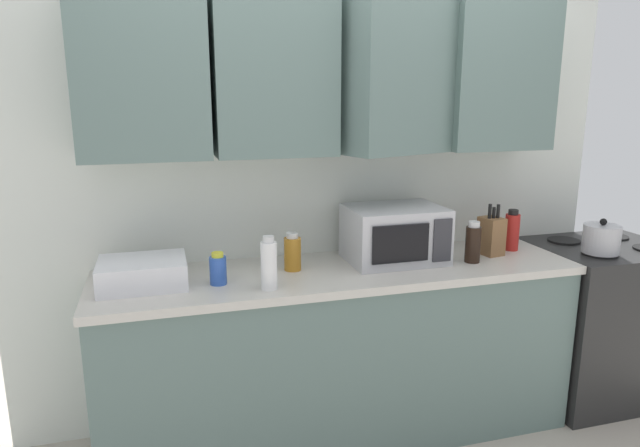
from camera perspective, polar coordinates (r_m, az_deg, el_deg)
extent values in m
cube|color=silver|center=(3.00, 0.19, 4.63)|extent=(3.24, 0.06, 2.60)
cube|color=slate|center=(2.67, -17.58, 14.28)|extent=(0.56, 0.33, 0.75)
cube|color=slate|center=(2.72, -4.79, 14.80)|extent=(0.56, 0.33, 0.75)
cube|color=slate|center=(2.86, 7.34, 14.66)|extent=(0.64, 0.50, 0.75)
cube|color=slate|center=(3.16, 17.10, 14.05)|extent=(0.56, 0.33, 0.75)
cube|color=slate|center=(2.96, 2.01, -13.21)|extent=(2.34, 0.60, 0.86)
cube|color=beige|center=(2.79, 2.09, -4.91)|extent=(2.37, 0.63, 0.04)
cube|color=black|center=(3.70, 26.19, -8.76)|extent=(0.76, 0.64, 0.90)
cylinder|color=black|center=(3.35, 26.40, -2.75)|extent=(0.18, 0.18, 0.01)
cylinder|color=black|center=(3.55, 23.40, -1.60)|extent=(0.18, 0.18, 0.01)
cylinder|color=black|center=(3.78, 27.40, -1.18)|extent=(0.18, 0.18, 0.01)
cylinder|color=#B2B2B7|center=(3.33, 26.54, -1.41)|extent=(0.19, 0.19, 0.15)
sphere|color=black|center=(3.31, 26.70, 0.15)|extent=(0.04, 0.04, 0.04)
cube|color=#B7B7BC|center=(2.90, 7.52, -1.04)|extent=(0.48, 0.36, 0.28)
cube|color=black|center=(2.71, 8.15, -2.04)|extent=(0.29, 0.01, 0.18)
cube|color=#2D2D33|center=(2.81, 12.25, -1.68)|extent=(0.10, 0.01, 0.21)
cube|color=silver|center=(2.64, -17.47, -4.77)|extent=(0.38, 0.30, 0.12)
cube|color=brown|center=(3.12, 16.89, -1.23)|extent=(0.12, 0.14, 0.20)
cylinder|color=black|center=(3.07, 16.77, 1.19)|extent=(0.02, 0.02, 0.08)
cylinder|color=black|center=(3.09, 17.15, 1.05)|extent=(0.02, 0.02, 0.06)
cylinder|color=black|center=(3.10, 17.54, 1.20)|extent=(0.02, 0.02, 0.07)
cylinder|color=white|center=(2.48, -5.18, -4.27)|extent=(0.07, 0.07, 0.21)
cylinder|color=silver|center=(2.44, -5.23, -1.59)|extent=(0.05, 0.05, 0.03)
cylinder|color=#AD701E|center=(2.74, -2.79, -3.09)|extent=(0.08, 0.08, 0.16)
cylinder|color=silver|center=(2.71, -2.81, -1.20)|extent=(0.06, 0.06, 0.03)
cylinder|color=red|center=(3.25, 18.80, -0.84)|extent=(0.08, 0.08, 0.20)
cylinder|color=black|center=(3.22, 18.95, 1.10)|extent=(0.05, 0.05, 0.03)
cylinder|color=#2D56B7|center=(2.58, -10.25, -4.69)|extent=(0.08, 0.08, 0.13)
cylinder|color=yellow|center=(2.56, -10.32, -3.12)|extent=(0.05, 0.05, 0.02)
cylinder|color=black|center=(2.96, 15.18, -2.06)|extent=(0.08, 0.08, 0.18)
cylinder|color=silver|center=(2.93, 15.30, -0.07)|extent=(0.06, 0.06, 0.03)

